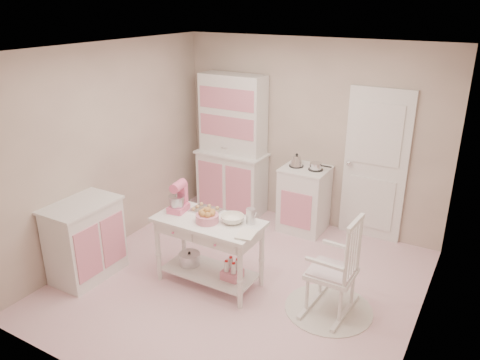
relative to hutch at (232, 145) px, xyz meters
name	(u,v)px	position (x,y,z in m)	size (l,w,h in m)	color
room_shell	(240,146)	(1.11, -1.66, 0.61)	(3.84, 3.84, 2.62)	pink
door	(375,166)	(2.06, 0.21, -0.02)	(0.82, 0.05, 2.04)	white
hutch	(232,145)	(0.00, 0.00, 0.00)	(1.06, 0.50, 2.08)	white
stove	(304,199)	(1.20, -0.05, -0.58)	(0.62, 0.57, 0.92)	white
base_cabinet	(85,240)	(-0.52, -2.42, -0.58)	(0.54, 0.84, 0.92)	white
lace_rug	(328,309)	(2.17, -1.63, -1.03)	(0.92, 0.92, 0.01)	white
rocking_chair	(332,264)	(2.17, -1.63, -0.49)	(0.48, 0.72, 1.10)	white
work_table	(209,252)	(0.81, -1.84, -0.64)	(1.20, 0.60, 0.80)	white
stand_mixer	(178,197)	(0.39, -1.82, -0.07)	(0.20, 0.28, 0.34)	pink
cookie_tray	(206,210)	(0.66, -1.66, -0.23)	(0.34, 0.24, 0.02)	silver
bread_basket	(207,218)	(0.83, -1.89, -0.19)	(0.25, 0.25, 0.09)	pink
mixing_bowl	(232,219)	(1.07, -1.76, -0.20)	(0.26, 0.26, 0.08)	white
metal_pitcher	(251,216)	(1.25, -1.68, -0.16)	(0.10, 0.10, 0.17)	silver
recipe_book	(238,233)	(1.26, -1.96, -0.23)	(0.18, 0.24, 0.02)	white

